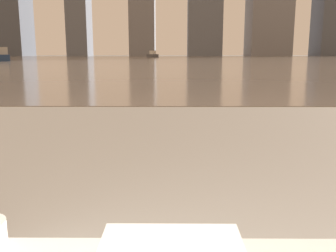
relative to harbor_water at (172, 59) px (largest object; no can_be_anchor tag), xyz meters
name	(u,v)px	position (x,y,z in m)	size (l,w,h in m)	color
harbor_water	(172,59)	(0.00, 0.00, 0.00)	(180.00, 110.00, 0.01)	gray
harbor_boat_2	(3,56)	(-20.72, -15.52, 0.59)	(3.17, 4.70, 1.67)	navy
harbor_boat_3	(153,55)	(-4.20, 22.33, 0.53)	(2.54, 4.18, 1.48)	#4C4C51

